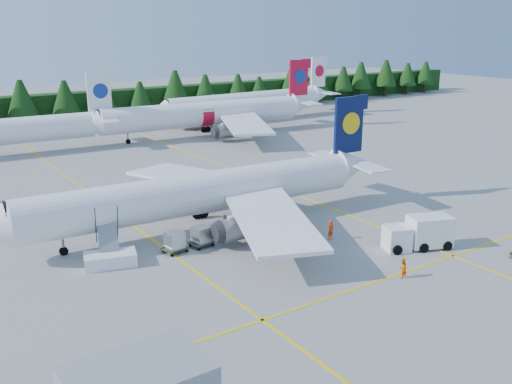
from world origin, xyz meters
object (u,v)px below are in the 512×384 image
airstairs (110,255)px  service_truck (418,233)px  airliner_red (200,115)px  airliner_navy (191,195)px

airstairs → service_truck: 26.80m
airliner_red → service_truck: bearing=-95.5°
airliner_red → service_truck: size_ratio=6.87×
airstairs → airliner_red: bearing=69.8°
airliner_navy → airliner_red: (23.76, 42.13, 0.31)m
airstairs → service_truck: (24.04, -11.83, 0.61)m
airliner_red → airstairs: airliner_red is taller
airliner_red → airstairs: size_ratio=6.94×
airliner_navy → airstairs: bearing=-157.0°
airliner_red → service_truck: airliner_red is taller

